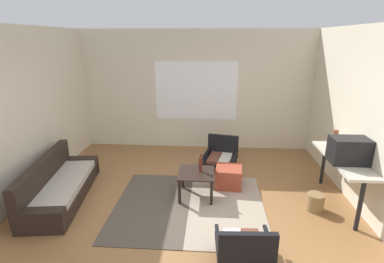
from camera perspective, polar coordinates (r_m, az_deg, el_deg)
ground_plane at (r=4.47m, az=-1.53°, el=-16.45°), size 7.80×7.80×0.00m
far_wall_with_window at (r=6.85m, az=0.83°, el=7.93°), size 5.60×0.13×2.70m
side_wall_right at (r=4.74m, az=32.73°, el=0.69°), size 0.12×6.60×2.70m
side_wall_left at (r=5.14m, az=-32.36°, el=1.88°), size 0.12×6.60×2.70m
area_rug at (r=4.75m, az=-0.51°, el=-14.12°), size 2.30×2.04×0.01m
couch at (r=5.31m, az=-24.28°, el=-9.61°), size 0.93×2.05×0.68m
coffee_table at (r=4.85m, az=0.85°, el=-8.79°), size 0.58×0.59×0.43m
armchair_by_window at (r=6.04m, az=5.62°, el=-4.40°), size 0.75×0.75×0.59m
armchair_striped_foreground at (r=3.60m, az=10.11°, el=-21.06°), size 0.66×0.58×0.57m
ottoman_orange at (r=5.27m, az=7.08°, el=-8.69°), size 0.49×0.49×0.36m
console_shelf at (r=5.04m, az=26.99°, el=-5.41°), size 0.44×1.49×0.78m
crt_television at (r=4.80m, az=28.20°, el=-3.24°), size 0.55×0.34×0.37m
clay_vase at (r=5.30m, az=25.79°, el=-1.81°), size 0.22×0.22×0.32m
glass_bottle at (r=4.81m, az=1.66°, el=-6.28°), size 0.06×0.06×0.30m
wicker_basket at (r=4.96m, az=22.68°, el=-12.45°), size 0.25×0.25×0.26m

